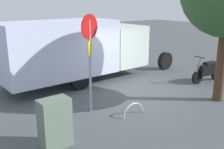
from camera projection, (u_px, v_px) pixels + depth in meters
name	position (u px, v px, depth m)	size (l,w,h in m)	color
ground_plane	(139.00, 93.00, 10.40)	(60.00, 60.00, 0.00)	#484D50
box_truck_near	(79.00, 47.00, 11.52)	(8.64, 2.84, 2.71)	black
motorcycle	(208.00, 70.00, 11.75)	(1.81, 0.55, 1.20)	black
stop_sign	(90.00, 48.00, 8.12)	(0.71, 0.33, 3.13)	#9E9EA3
utility_cabinet	(55.00, 123.00, 6.45)	(0.74, 0.46, 1.25)	slate
bike_rack_hoop	(133.00, 115.00, 8.38)	(0.85, 0.85, 0.05)	#B7B7BC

